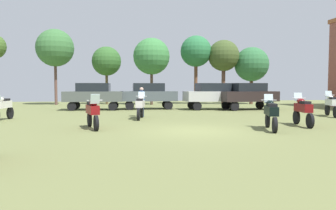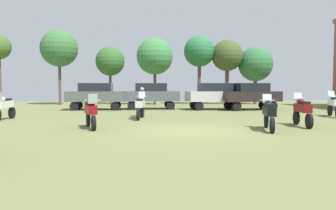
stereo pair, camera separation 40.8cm
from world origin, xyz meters
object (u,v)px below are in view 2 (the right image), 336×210
at_px(motorcycle_6, 140,106).
at_px(tree_6, 227,56).
at_px(motorcycle_2, 302,110).
at_px(motorcycle_4, 4,106).
at_px(motorcycle_5, 91,111).
at_px(tree_4, 110,62).
at_px(car_1, 151,94).
at_px(tree_7, 155,57).
at_px(car_2, 215,94).
at_px(motorcycle_8, 334,104).
at_px(tree_3, 256,64).
at_px(motorcycle_1, 269,113).
at_px(car_4, 250,94).
at_px(tree_2, 199,52).
at_px(person_1, 142,100).
at_px(tree_5, 59,48).
at_px(car_3, 96,94).

distance_m(motorcycle_6, tree_6, 16.34).
relative_size(motorcycle_2, motorcycle_6, 0.98).
distance_m(motorcycle_4, motorcycle_5, 6.27).
distance_m(motorcycle_6, tree_4, 15.34).
distance_m(car_1, tree_7, 6.79).
bearing_deg(car_2, motorcycle_8, -145.10).
bearing_deg(tree_3, motorcycle_6, -130.96).
bearing_deg(tree_6, motorcycle_1, -101.07).
height_order(motorcycle_4, car_1, car_1).
height_order(car_4, tree_2, tree_2).
distance_m(tree_2, tree_6, 2.73).
xyz_separation_m(motorcycle_1, tree_2, (0.93, 18.81, 4.44)).
bearing_deg(car_4, person_1, 110.55).
relative_size(motorcycle_2, tree_4, 0.38).
bearing_deg(tree_5, tree_4, 6.16).
bearing_deg(car_2, tree_3, -44.92).
bearing_deg(motorcycle_4, tree_7, -118.51).
xyz_separation_m(car_4, tree_6, (0.37, 7.48, 3.54)).
bearing_deg(motorcycle_2, motorcycle_8, 53.01).
height_order(motorcycle_1, tree_6, tree_6).
xyz_separation_m(motorcycle_8, tree_7, (-9.51, 13.26, 3.85)).
bearing_deg(motorcycle_1, tree_2, 102.40).
distance_m(motorcycle_4, motorcycle_6, 7.07).
bearing_deg(car_4, motorcycle_8, -162.51).
relative_size(car_2, tree_5, 0.62).
height_order(motorcycle_2, tree_6, tree_6).
xyz_separation_m(motorcycle_2, person_1, (-6.91, 5.29, 0.27)).
height_order(motorcycle_5, tree_2, tree_2).
bearing_deg(motorcycle_8, car_2, 147.33).
height_order(tree_5, tree_7, tree_5).
height_order(motorcycle_5, car_1, car_1).
bearing_deg(car_2, tree_7, 26.66).
bearing_deg(motorcycle_4, tree_4, -101.74).
xyz_separation_m(motorcycle_1, motorcycle_6, (-5.07, 5.05, 0.01)).
distance_m(motorcycle_4, car_1, 10.83).
relative_size(person_1, tree_6, 0.27).
xyz_separation_m(motorcycle_6, car_1, (0.92, 7.40, 0.45)).
distance_m(motorcycle_2, tree_5, 23.70).
xyz_separation_m(motorcycle_5, tree_3, (13.63, 17.01, 3.20)).
distance_m(motorcycle_2, motorcycle_6, 8.09).
bearing_deg(car_3, car_2, -91.69).
distance_m(motorcycle_2, motorcycle_5, 9.16).
height_order(motorcycle_1, motorcycle_4, motorcycle_4).
distance_m(motorcycle_8, tree_4, 20.48).
height_order(motorcycle_2, motorcycle_5, motorcycle_2).
relative_size(car_4, tree_6, 0.72).
xyz_separation_m(car_1, tree_7, (0.68, 5.83, 3.42)).
distance_m(car_3, car_4, 11.54).
distance_m(car_3, tree_6, 13.84).
bearing_deg(motorcycle_6, motorcycle_5, -110.61).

